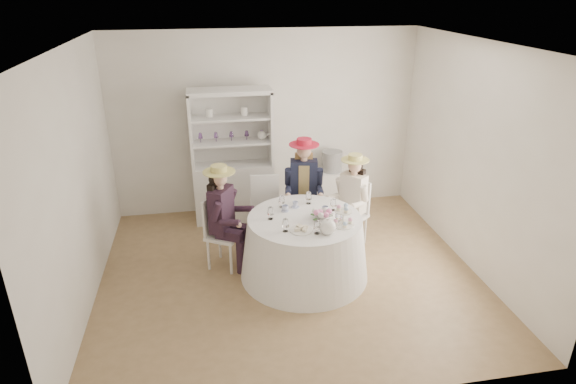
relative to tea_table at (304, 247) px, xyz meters
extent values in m
plane|color=olive|center=(-0.17, 0.03, -0.38)|extent=(4.50, 4.50, 0.00)
plane|color=white|center=(-0.17, 0.03, 2.32)|extent=(4.50, 4.50, 0.00)
plane|color=silver|center=(-0.17, 2.03, 0.97)|extent=(4.50, 0.00, 4.50)
plane|color=silver|center=(-0.17, -1.97, 0.97)|extent=(4.50, 0.00, 4.50)
plane|color=silver|center=(-2.42, 0.03, 0.97)|extent=(0.00, 4.50, 4.50)
plane|color=silver|center=(2.08, 0.03, 0.97)|extent=(0.00, 4.50, 4.50)
cone|color=white|center=(0.00, 0.00, -0.01)|extent=(1.54, 1.54, 0.75)
cylinder|color=white|center=(0.00, 0.00, 0.38)|extent=(1.34, 1.34, 0.02)
cube|color=silver|center=(-0.71, 1.69, 0.05)|extent=(1.22, 0.71, 0.86)
cube|color=silver|center=(-0.71, 1.88, 1.01)|extent=(1.12, 0.33, 1.05)
cube|color=silver|center=(-0.71, 1.69, 1.54)|extent=(1.22, 0.71, 0.06)
cube|color=silver|center=(-1.27, 1.69, 1.01)|extent=(0.15, 0.43, 1.05)
cube|color=silver|center=(-0.15, 1.69, 1.01)|extent=(0.15, 0.43, 1.05)
cube|color=silver|center=(-0.71, 1.69, 0.82)|extent=(1.14, 0.65, 0.03)
cube|color=silver|center=(-0.71, 1.69, 1.17)|extent=(1.14, 0.65, 0.03)
sphere|color=white|center=(-0.28, 1.69, 0.89)|extent=(0.13, 0.13, 0.13)
cube|color=silver|center=(0.80, 1.78, -0.07)|extent=(0.41, 0.41, 0.62)
cylinder|color=black|center=(0.80, 1.78, 0.40)|extent=(0.38, 0.38, 0.31)
cube|color=silver|center=(-0.93, 0.37, 0.05)|extent=(0.52, 0.52, 0.04)
cylinder|color=silver|center=(-0.87, 0.16, -0.17)|extent=(0.03, 0.03, 0.42)
cylinder|color=silver|center=(-0.72, 0.42, -0.17)|extent=(0.03, 0.03, 0.42)
cylinder|color=silver|center=(-1.14, 0.31, -0.17)|extent=(0.03, 0.03, 0.42)
cylinder|color=silver|center=(-0.98, 0.57, -0.17)|extent=(0.03, 0.03, 0.42)
cube|color=silver|center=(-1.08, 0.45, 0.30)|extent=(0.20, 0.33, 0.47)
cube|color=black|center=(-0.94, 0.37, 0.40)|extent=(0.33, 0.39, 0.55)
cube|color=black|center=(-0.87, 0.23, 0.12)|extent=(0.34, 0.27, 0.11)
cylinder|color=black|center=(-0.76, 0.17, -0.16)|extent=(0.09, 0.09, 0.44)
cylinder|color=black|center=(-1.01, 0.19, 0.46)|extent=(0.19, 0.16, 0.26)
cube|color=black|center=(-0.79, 0.38, 0.12)|extent=(0.34, 0.27, 0.11)
cylinder|color=black|center=(-0.67, 0.32, -0.16)|extent=(0.09, 0.09, 0.44)
cylinder|color=black|center=(-0.81, 0.53, 0.46)|extent=(0.19, 0.16, 0.26)
cylinder|color=#D8A889|center=(-0.94, 0.37, 0.69)|extent=(0.09, 0.09, 0.08)
sphere|color=#D8A889|center=(-0.94, 0.37, 0.79)|extent=(0.18, 0.18, 0.18)
sphere|color=black|center=(-0.98, 0.40, 0.78)|extent=(0.18, 0.18, 0.18)
cube|color=black|center=(-1.01, 0.41, 0.56)|extent=(0.18, 0.24, 0.36)
cylinder|color=tan|center=(-0.94, 0.37, 0.88)|extent=(0.38, 0.38, 0.01)
cylinder|color=tan|center=(-0.94, 0.37, 0.92)|extent=(0.19, 0.19, 0.08)
cube|color=silver|center=(0.19, 0.98, 0.07)|extent=(0.46, 0.46, 0.04)
cylinder|color=silver|center=(0.00, 0.85, -0.16)|extent=(0.04, 0.04, 0.44)
cylinder|color=silver|center=(0.32, 0.79, -0.16)|extent=(0.04, 0.04, 0.44)
cylinder|color=silver|center=(0.06, 1.16, -0.16)|extent=(0.04, 0.04, 0.44)
cylinder|color=silver|center=(0.37, 1.11, -0.16)|extent=(0.04, 0.04, 0.44)
cube|color=silver|center=(0.22, 1.16, 0.34)|extent=(0.38, 0.10, 0.50)
cube|color=#191D32|center=(0.19, 1.00, 0.44)|extent=(0.39, 0.26, 0.58)
cube|color=tan|center=(0.19, 1.00, 0.44)|extent=(0.18, 0.24, 0.50)
cube|color=#191D32|center=(0.08, 0.88, 0.15)|extent=(0.19, 0.36, 0.12)
cylinder|color=#191D32|center=(0.06, 0.74, -0.15)|extent=(0.10, 0.10, 0.46)
cylinder|color=#191D32|center=(-0.02, 1.00, 0.51)|extent=(0.12, 0.19, 0.27)
cube|color=#191D32|center=(0.26, 0.85, 0.15)|extent=(0.19, 0.36, 0.12)
cylinder|color=#191D32|center=(0.23, 0.71, -0.15)|extent=(0.10, 0.10, 0.46)
cylinder|color=#191D32|center=(0.39, 0.92, 0.51)|extent=(0.12, 0.19, 0.27)
cylinder|color=#D8A889|center=(0.19, 1.00, 0.75)|extent=(0.09, 0.09, 0.08)
sphere|color=#D8A889|center=(0.19, 1.00, 0.86)|extent=(0.19, 0.19, 0.19)
sphere|color=tan|center=(0.20, 1.04, 0.84)|extent=(0.19, 0.19, 0.19)
cube|color=tan|center=(0.21, 1.08, 0.61)|extent=(0.25, 0.12, 0.38)
cylinder|color=red|center=(0.19, 1.00, 0.95)|extent=(0.40, 0.40, 0.01)
cylinder|color=red|center=(0.19, 1.00, 0.99)|extent=(0.20, 0.20, 0.08)
cube|color=silver|center=(0.77, 0.63, 0.03)|extent=(0.51, 0.51, 0.04)
cylinder|color=silver|center=(0.57, 0.65, -0.18)|extent=(0.03, 0.03, 0.40)
cylinder|color=silver|center=(0.75, 0.43, -0.18)|extent=(0.03, 0.03, 0.40)
cylinder|color=silver|center=(0.79, 0.84, -0.18)|extent=(0.03, 0.03, 0.40)
cylinder|color=silver|center=(0.97, 0.62, -0.18)|extent=(0.03, 0.03, 0.40)
cube|color=silver|center=(0.90, 0.74, 0.27)|extent=(0.24, 0.28, 0.45)
cube|color=silver|center=(0.78, 0.65, 0.36)|extent=(0.35, 0.37, 0.52)
cube|color=silver|center=(0.63, 0.63, 0.10)|extent=(0.31, 0.29, 0.11)
cylinder|color=silver|center=(0.54, 0.55, -0.17)|extent=(0.09, 0.09, 0.42)
cylinder|color=silver|center=(0.64, 0.77, 0.42)|extent=(0.17, 0.16, 0.25)
cube|color=silver|center=(0.74, 0.50, 0.10)|extent=(0.31, 0.29, 0.11)
cylinder|color=silver|center=(0.64, 0.42, -0.17)|extent=(0.09, 0.09, 0.42)
cylinder|color=silver|center=(0.88, 0.48, 0.42)|extent=(0.17, 0.16, 0.25)
cylinder|color=#D8A889|center=(0.78, 0.65, 0.64)|extent=(0.08, 0.08, 0.07)
sphere|color=#D8A889|center=(0.78, 0.65, 0.74)|extent=(0.17, 0.17, 0.17)
sphere|color=black|center=(0.82, 0.67, 0.73)|extent=(0.17, 0.17, 0.17)
cube|color=black|center=(0.84, 0.69, 0.51)|extent=(0.19, 0.21, 0.34)
cylinder|color=tan|center=(0.78, 0.65, 0.82)|extent=(0.36, 0.36, 0.01)
cylinder|color=tan|center=(0.78, 0.65, 0.86)|extent=(0.18, 0.18, 0.07)
cube|color=silver|center=(-0.33, 1.11, 0.06)|extent=(0.43, 0.43, 0.04)
cylinder|color=silver|center=(-0.15, 1.26, -0.16)|extent=(0.04, 0.04, 0.44)
cylinder|color=silver|center=(-0.47, 1.29, -0.16)|extent=(0.04, 0.04, 0.44)
cylinder|color=silver|center=(-0.18, 0.94, -0.16)|extent=(0.04, 0.04, 0.44)
cylinder|color=silver|center=(-0.50, 0.97, -0.16)|extent=(0.04, 0.04, 0.44)
cube|color=silver|center=(-0.34, 0.94, 0.33)|extent=(0.38, 0.07, 0.50)
imported|color=white|center=(-0.20, 0.22, 0.42)|extent=(0.10, 0.10, 0.07)
imported|color=white|center=(-0.06, 0.30, 0.42)|extent=(0.09, 0.09, 0.07)
imported|color=white|center=(0.27, 0.10, 0.42)|extent=(0.11, 0.11, 0.07)
imported|color=white|center=(0.21, -0.02, 0.41)|extent=(0.25, 0.25, 0.05)
sphere|color=pink|center=(0.23, -0.09, 0.47)|extent=(0.07, 0.07, 0.07)
sphere|color=white|center=(0.21, -0.05, 0.47)|extent=(0.07, 0.07, 0.07)
sphere|color=pink|center=(0.16, -0.03, 0.47)|extent=(0.07, 0.07, 0.07)
sphere|color=white|center=(0.12, -0.07, 0.47)|extent=(0.07, 0.07, 0.07)
sphere|color=pink|center=(0.12, -0.12, 0.47)|extent=(0.07, 0.07, 0.07)
sphere|color=white|center=(0.16, -0.15, 0.47)|extent=(0.07, 0.07, 0.07)
sphere|color=pink|center=(0.21, -0.14, 0.47)|extent=(0.07, 0.07, 0.07)
sphere|color=white|center=(0.17, -0.41, 0.47)|extent=(0.18, 0.18, 0.18)
cylinder|color=white|center=(0.28, -0.41, 0.48)|extent=(0.11, 0.03, 0.09)
cylinder|color=white|center=(0.17, -0.41, 0.56)|extent=(0.04, 0.04, 0.02)
cylinder|color=white|center=(-0.11, -0.30, 0.39)|extent=(0.25, 0.25, 0.01)
cube|color=beige|center=(-0.15, -0.32, 0.42)|extent=(0.06, 0.04, 0.03)
cube|color=beige|center=(-0.11, -0.30, 0.43)|extent=(0.07, 0.05, 0.03)
cube|color=beige|center=(-0.06, -0.28, 0.42)|extent=(0.07, 0.06, 0.03)
cube|color=beige|center=(-0.12, -0.26, 0.43)|extent=(0.07, 0.07, 0.03)
cube|color=beige|center=(-0.08, -0.34, 0.42)|extent=(0.06, 0.07, 0.03)
cylinder|color=white|center=(0.38, -0.25, 0.39)|extent=(0.26, 0.26, 0.01)
cylinder|color=white|center=(0.38, -0.25, 0.47)|extent=(0.02, 0.02, 0.17)
cylinder|color=white|center=(0.38, -0.25, 0.56)|extent=(0.19, 0.19, 0.01)
camera|label=1|loc=(-1.07, -4.88, 2.89)|focal=30.00mm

